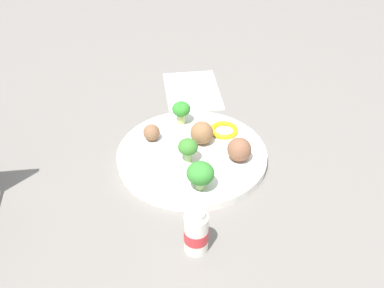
{
  "coord_description": "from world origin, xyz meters",
  "views": [
    {
      "loc": [
        0.69,
        -0.1,
        0.57
      ],
      "look_at": [
        0.0,
        0.0,
        0.04
      ],
      "focal_mm": 44.94,
      "sensor_mm": 36.0,
      "label": 1
    }
  ],
  "objects_px": {
    "broccoli_floret_near_rim": "(188,148)",
    "knife": "(185,91)",
    "meatball_mid_left": "(152,133)",
    "meatball_far_rim": "(202,133)",
    "meatball_front_left": "(239,149)",
    "yogurt_bottle": "(196,232)",
    "broccoli_floret_mid_left": "(199,174)",
    "broccoli_floret_far_rim": "(181,110)",
    "napkin": "(192,90)",
    "fork": "(201,90)",
    "plate": "(192,156)",
    "pepper_ring_front_right": "(224,130)"
  },
  "relations": [
    {
      "from": "broccoli_floret_far_rim",
      "to": "meatball_front_left",
      "type": "distance_m",
      "value": 0.16
    },
    {
      "from": "broccoli_floret_far_rim",
      "to": "napkin",
      "type": "xyz_separation_m",
      "value": [
        -0.14,
        0.04,
        -0.04
      ]
    },
    {
      "from": "meatball_mid_left",
      "to": "napkin",
      "type": "distance_m",
      "value": 0.22
    },
    {
      "from": "napkin",
      "to": "meatball_mid_left",
      "type": "bearing_deg",
      "value": -29.34
    },
    {
      "from": "meatball_mid_left",
      "to": "meatball_far_rim",
      "type": "xyz_separation_m",
      "value": [
        0.02,
        0.09,
        0.01
      ]
    },
    {
      "from": "broccoli_floret_mid_left",
      "to": "meatball_mid_left",
      "type": "bearing_deg",
      "value": -155.63
    },
    {
      "from": "broccoli_floret_mid_left",
      "to": "yogurt_bottle",
      "type": "xyz_separation_m",
      "value": [
        0.12,
        -0.02,
        -0.01
      ]
    },
    {
      "from": "meatball_front_left",
      "to": "yogurt_bottle",
      "type": "xyz_separation_m",
      "value": [
        0.18,
        -0.11,
        -0.0
      ]
    },
    {
      "from": "meatball_front_left",
      "to": "meatball_mid_left",
      "type": "bearing_deg",
      "value": -118.51
    },
    {
      "from": "fork",
      "to": "plate",
      "type": "bearing_deg",
      "value": -13.11
    },
    {
      "from": "knife",
      "to": "meatball_front_left",
      "type": "bearing_deg",
      "value": 13.3
    },
    {
      "from": "broccoli_floret_mid_left",
      "to": "meatball_far_rim",
      "type": "height_order",
      "value": "broccoli_floret_mid_left"
    },
    {
      "from": "pepper_ring_front_right",
      "to": "napkin",
      "type": "xyz_separation_m",
      "value": [
        -0.19,
        -0.04,
        -0.02
      ]
    },
    {
      "from": "broccoli_floret_mid_left",
      "to": "fork",
      "type": "height_order",
      "value": "broccoli_floret_mid_left"
    },
    {
      "from": "meatball_mid_left",
      "to": "yogurt_bottle",
      "type": "height_order",
      "value": "yogurt_bottle"
    },
    {
      "from": "broccoli_floret_far_rim",
      "to": "broccoli_floret_mid_left",
      "type": "height_order",
      "value": "broccoli_floret_mid_left"
    },
    {
      "from": "meatball_far_rim",
      "to": "yogurt_bottle",
      "type": "xyz_separation_m",
      "value": [
        0.24,
        -0.05,
        -0.0
      ]
    },
    {
      "from": "broccoli_floret_far_rim",
      "to": "meatball_far_rim",
      "type": "bearing_deg",
      "value": 23.09
    },
    {
      "from": "plate",
      "to": "fork",
      "type": "height_order",
      "value": "plate"
    },
    {
      "from": "meatball_far_rim",
      "to": "pepper_ring_front_right",
      "type": "xyz_separation_m",
      "value": [
        -0.03,
        0.05,
        -0.02
      ]
    },
    {
      "from": "broccoli_floret_mid_left",
      "to": "pepper_ring_front_right",
      "type": "bearing_deg",
      "value": 153.84
    },
    {
      "from": "meatball_mid_left",
      "to": "meatball_far_rim",
      "type": "bearing_deg",
      "value": 76.38
    },
    {
      "from": "meatball_mid_left",
      "to": "meatball_front_left",
      "type": "relative_size",
      "value": 0.73
    },
    {
      "from": "meatball_front_left",
      "to": "pepper_ring_front_right",
      "type": "distance_m",
      "value": 0.09
    },
    {
      "from": "fork",
      "to": "knife",
      "type": "bearing_deg",
      "value": -91.91
    },
    {
      "from": "napkin",
      "to": "knife",
      "type": "height_order",
      "value": "knife"
    },
    {
      "from": "broccoli_floret_near_rim",
      "to": "napkin",
      "type": "xyz_separation_m",
      "value": [
        -0.26,
        0.05,
        -0.04
      ]
    },
    {
      "from": "broccoli_floret_mid_left",
      "to": "broccoli_floret_far_rim",
      "type": "bearing_deg",
      "value": -178.89
    },
    {
      "from": "broccoli_floret_far_rim",
      "to": "meatball_mid_left",
      "type": "height_order",
      "value": "broccoli_floret_far_rim"
    },
    {
      "from": "broccoli_floret_near_rim",
      "to": "yogurt_bottle",
      "type": "relative_size",
      "value": 0.59
    },
    {
      "from": "meatball_far_rim",
      "to": "broccoli_floret_near_rim",
      "type": "bearing_deg",
      "value": -33.21
    },
    {
      "from": "plate",
      "to": "fork",
      "type": "distance_m",
      "value": 0.24
    },
    {
      "from": "broccoli_floret_near_rim",
      "to": "pepper_ring_front_right",
      "type": "height_order",
      "value": "broccoli_floret_near_rim"
    },
    {
      "from": "meatball_front_left",
      "to": "fork",
      "type": "relative_size",
      "value": 0.37
    },
    {
      "from": "meatball_mid_left",
      "to": "meatball_far_rim",
      "type": "height_order",
      "value": "meatball_far_rim"
    },
    {
      "from": "meatball_front_left",
      "to": "napkin",
      "type": "height_order",
      "value": "meatball_front_left"
    },
    {
      "from": "broccoli_floret_near_rim",
      "to": "napkin",
      "type": "bearing_deg",
      "value": 169.97
    },
    {
      "from": "meatball_front_left",
      "to": "napkin",
      "type": "distance_m",
      "value": 0.28
    },
    {
      "from": "broccoli_floret_mid_left",
      "to": "meatball_far_rim",
      "type": "bearing_deg",
      "value": 168.23
    },
    {
      "from": "pepper_ring_front_right",
      "to": "fork",
      "type": "distance_m",
      "value": 0.18
    },
    {
      "from": "meatball_mid_left",
      "to": "napkin",
      "type": "bearing_deg",
      "value": 150.66
    },
    {
      "from": "napkin",
      "to": "meatball_front_left",
      "type": "bearing_deg",
      "value": 9.47
    },
    {
      "from": "meatball_mid_left",
      "to": "meatball_front_left",
      "type": "distance_m",
      "value": 0.17
    },
    {
      "from": "broccoli_floret_near_rim",
      "to": "meatball_mid_left",
      "type": "relative_size",
      "value": 1.43
    },
    {
      "from": "knife",
      "to": "yogurt_bottle",
      "type": "bearing_deg",
      "value": -5.57
    },
    {
      "from": "napkin",
      "to": "knife",
      "type": "bearing_deg",
      "value": -68.5
    },
    {
      "from": "broccoli_floret_near_rim",
      "to": "knife",
      "type": "relative_size",
      "value": 0.32
    },
    {
      "from": "broccoli_floret_far_rim",
      "to": "meatball_mid_left",
      "type": "bearing_deg",
      "value": -53.04
    },
    {
      "from": "meatball_front_left",
      "to": "yogurt_bottle",
      "type": "relative_size",
      "value": 0.56
    },
    {
      "from": "broccoli_floret_near_rim",
      "to": "yogurt_bottle",
      "type": "xyz_separation_m",
      "value": [
        0.19,
        -0.01,
        -0.01
      ]
    }
  ]
}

